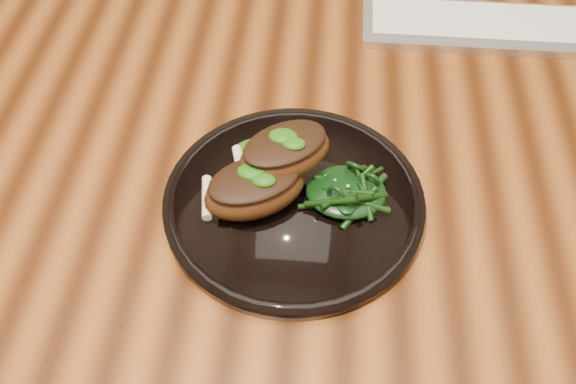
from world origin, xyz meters
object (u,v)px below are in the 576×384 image
object	(u,v)px
plate	(294,201)
lamb_chop_front	(254,187)
keyboard	(494,26)
greens_heap	(346,188)
desk	(304,179)

from	to	relation	value
plate	lamb_chop_front	bearing A→B (deg)	-166.05
lamb_chop_front	keyboard	distance (m)	0.48
greens_heap	keyboard	bearing A→B (deg)	59.03
greens_heap	keyboard	size ratio (longest dim) A/B	0.23
desk	keyboard	bearing A→B (deg)	42.48
lamb_chop_front	plate	bearing A→B (deg)	13.95
greens_heap	desk	bearing A→B (deg)	115.19
plate	greens_heap	size ratio (longest dim) A/B	3.28
desk	plate	size ratio (longest dim) A/B	5.42
lamb_chop_front	greens_heap	distance (m)	0.10
desk	keyboard	xyz separation A→B (m)	(0.26, 0.24, 0.09)
lamb_chop_front	desk	bearing A→B (deg)	68.80
greens_heap	keyboard	distance (m)	0.41
plate	greens_heap	world-z (taller)	greens_heap
greens_heap	lamb_chop_front	bearing A→B (deg)	-171.03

